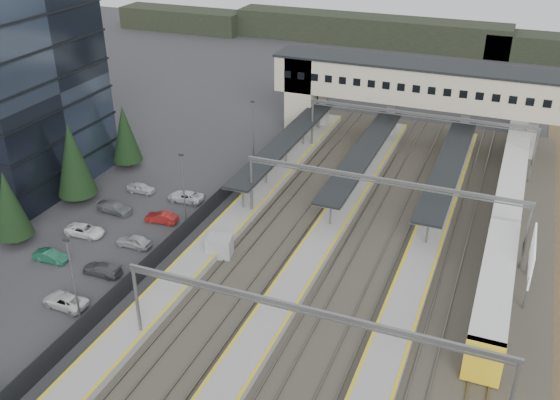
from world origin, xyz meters
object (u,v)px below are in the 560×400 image
at_px(footbridge, 399,85).
at_px(train, 509,194).
at_px(billboard, 532,257).
at_px(relay_cabin_far, 220,247).

distance_m(footbridge, train, 23.71).
height_order(footbridge, billboard, footbridge).
bearing_deg(footbridge, train, -44.77).
xyz_separation_m(footbridge, train, (16.30, -16.17, -5.91)).
height_order(relay_cabin_far, train, train).
bearing_deg(footbridge, relay_cabin_far, -104.22).
bearing_deg(billboard, relay_cabin_far, -170.28).
xyz_separation_m(relay_cabin_far, footbridge, (9.29, 36.67, 6.83)).
distance_m(relay_cabin_far, billboard, 28.70).
xyz_separation_m(relay_cabin_far, billboard, (28.17, 4.83, 2.67)).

